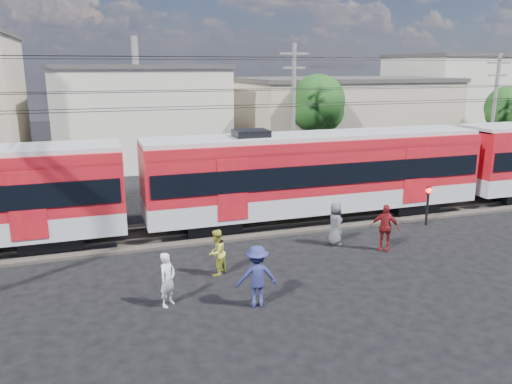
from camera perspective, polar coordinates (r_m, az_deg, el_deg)
ground at (r=15.72m, az=4.62°, el=-13.06°), size 120.00×120.00×0.00m
track_bed at (r=22.71m, az=-3.22°, el=-4.12°), size 70.00×3.40×0.12m
rail_near at (r=21.98m, az=-2.71°, el=-4.41°), size 70.00×0.12×0.12m
rail_far at (r=23.36m, az=-3.70°, el=-3.29°), size 70.00×0.12×0.12m
commuter_train at (r=23.63m, az=7.34°, el=2.39°), size 50.30×3.08×4.17m
catenary at (r=21.17m, az=-26.85°, el=7.12°), size 70.00×9.30×7.52m
building_midwest at (r=40.15m, az=-13.29°, el=8.77°), size 12.24×12.24×7.30m
building_mideast at (r=41.89m, az=9.74°, el=8.46°), size 16.32×10.20×6.30m
building_east at (r=52.93m, az=21.44°, el=9.94°), size 10.20×10.20×8.30m
utility_pole_mid at (r=30.25m, az=4.29°, el=9.12°), size 1.80×0.24×8.50m
utility_pole_east at (r=37.16m, az=25.52°, el=8.33°), size 1.80×0.24×8.00m
tree_near at (r=34.35m, az=7.28°, el=9.86°), size 3.82×3.64×6.72m
tree_far at (r=42.30m, az=26.77°, el=8.36°), size 3.36×3.12×5.76m
pedestrian_a at (r=15.70m, az=-10.09°, el=-9.82°), size 0.73×0.73×1.71m
pedestrian_b at (r=17.69m, az=-4.54°, el=-6.91°), size 1.02×1.01×1.66m
pedestrian_c at (r=15.40m, az=0.11°, el=-9.59°), size 1.35×0.90×1.95m
pedestrian_d at (r=20.53m, az=14.50°, el=-3.96°), size 1.16×1.06×1.90m
pedestrian_e at (r=20.79m, az=9.04°, el=-3.60°), size 0.65×0.92×1.79m
crossing_signal at (r=24.24m, az=19.06°, el=-0.73°), size 0.27×0.27×1.83m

